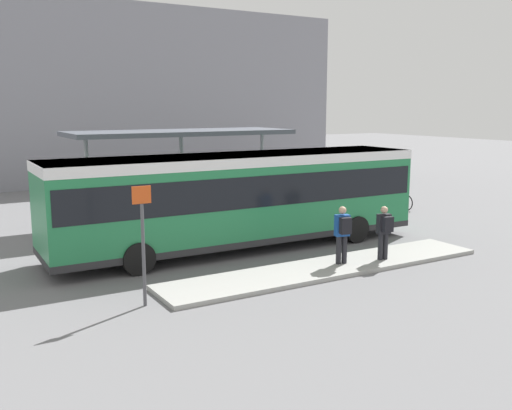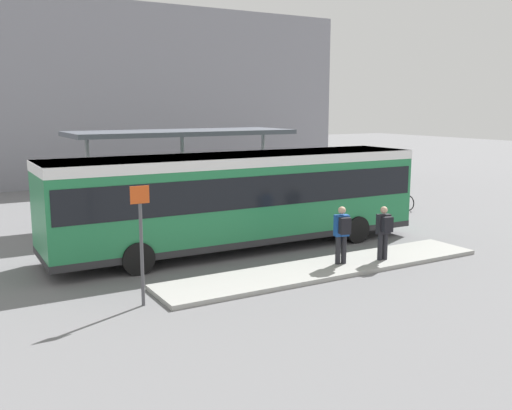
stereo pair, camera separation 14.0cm
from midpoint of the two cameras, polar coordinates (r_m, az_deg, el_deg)
The scene contains 12 objects.
ground_plane at distance 18.61m, azimuth -1.85°, elevation -4.34°, with size 120.00×120.00×0.00m, color slate.
curb_island at distance 16.30m, azimuth 6.98°, elevation -6.25°, with size 10.07×1.80×0.12m.
city_bus at distance 18.26m, azimuth -1.85°, elevation 1.13°, with size 12.32×2.87×3.06m.
pedestrian_waiting at distance 16.30m, azimuth 8.42°, elevation -2.62°, with size 0.44×0.48×1.66m.
pedestrian_companion at distance 16.97m, azimuth 12.49°, elevation -2.40°, with size 0.42×0.45×1.59m.
bicycle_red at distance 26.45m, azimuth 13.96°, elevation 0.40°, with size 0.48×1.65×0.71m.
bicycle_green at distance 26.87m, azimuth 12.86°, elevation 0.62°, with size 0.48×1.72×0.74m.
bicycle_blue at distance 27.39m, azimuth 12.01°, elevation 0.78°, with size 0.48×1.63×0.70m.
station_shelter at distance 23.12m, azimuth -7.69°, elevation 6.97°, with size 8.89×3.20×3.62m.
potted_planter_near_shelter at distance 20.48m, azimuth -8.08°, elevation -1.13°, with size 0.80×0.80×1.32m.
platform_sign at distance 13.22m, azimuth -11.53°, elevation -3.47°, with size 0.44×0.08×2.80m.
station_building at distance 42.40m, azimuth -14.33°, elevation 10.51°, with size 26.44×15.30×10.56m.
Camera 1 is at (-8.68, -15.82, 4.55)m, focal length 40.00 mm.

